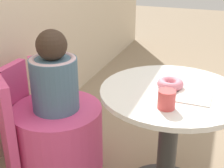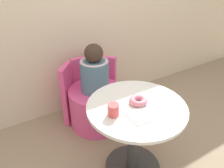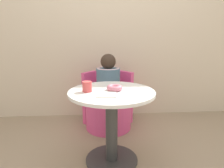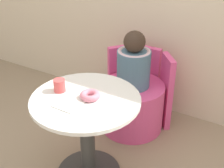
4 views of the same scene
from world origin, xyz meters
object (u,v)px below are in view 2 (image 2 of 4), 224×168
at_px(tub_chair, 96,107).
at_px(cup, 113,110).
at_px(round_table, 135,127).
at_px(child_figure, 94,71).
at_px(donut, 138,101).

height_order(tub_chair, cup, cup).
bearing_deg(round_table, child_figure, 89.46).
xyz_separation_m(round_table, tub_chair, (0.01, 0.67, -0.23)).
bearing_deg(tub_chair, cup, -106.76).
bearing_deg(child_figure, donut, -88.29).
distance_m(child_figure, donut, 0.66).
distance_m(round_table, child_figure, 0.70).
distance_m(round_table, cup, 0.32).
xyz_separation_m(tub_chair, donut, (0.02, -0.66, 0.46)).
height_order(round_table, donut, donut).
xyz_separation_m(donut, cup, (-0.22, -0.03, 0.02)).
height_order(child_figure, cup, child_figure).
bearing_deg(tub_chair, child_figure, 86.42).
bearing_deg(child_figure, round_table, -90.54).
bearing_deg(donut, tub_chair, 91.71).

